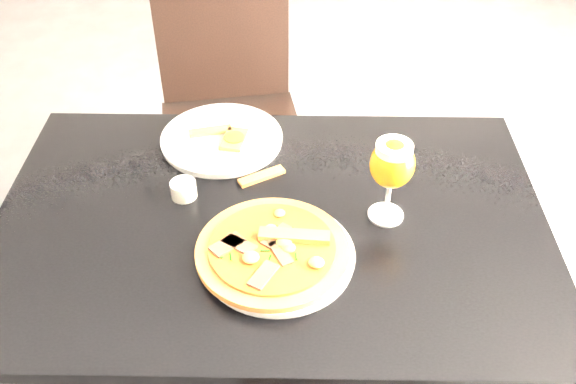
{
  "coord_description": "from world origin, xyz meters",
  "views": [
    {
      "loc": [
        0.11,
        -0.89,
        1.7
      ],
      "look_at": [
        0.12,
        0.13,
        0.83
      ],
      "focal_mm": 40.0,
      "sensor_mm": 36.0,
      "label": 1
    }
  ],
  "objects_px": {
    "dining_table": "(271,247)",
    "beer_glass": "(392,165)",
    "chair_far": "(230,113)",
    "pizza": "(273,249)"
  },
  "relations": [
    {
      "from": "beer_glass",
      "to": "pizza",
      "type": "bearing_deg",
      "value": -152.45
    },
    {
      "from": "pizza",
      "to": "beer_glass",
      "type": "xyz_separation_m",
      "value": [
        0.24,
        0.13,
        0.11
      ]
    },
    {
      "from": "chair_far",
      "to": "pizza",
      "type": "height_order",
      "value": "chair_far"
    },
    {
      "from": "dining_table",
      "to": "beer_glass",
      "type": "relative_size",
      "value": 6.21
    },
    {
      "from": "chair_far",
      "to": "beer_glass",
      "type": "height_order",
      "value": "chair_far"
    },
    {
      "from": "pizza",
      "to": "dining_table",
      "type": "bearing_deg",
      "value": 93.42
    },
    {
      "from": "chair_far",
      "to": "pizza",
      "type": "relative_size",
      "value": 3.12
    },
    {
      "from": "pizza",
      "to": "beer_glass",
      "type": "relative_size",
      "value": 1.58
    },
    {
      "from": "dining_table",
      "to": "beer_glass",
      "type": "xyz_separation_m",
      "value": [
        0.25,
        0.01,
        0.23
      ]
    },
    {
      "from": "beer_glass",
      "to": "chair_far",
      "type": "bearing_deg",
      "value": 118.38
    }
  ]
}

